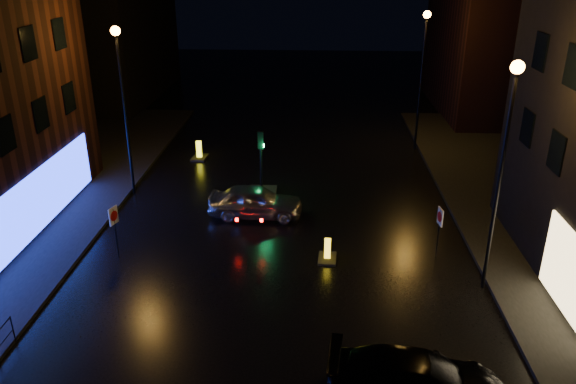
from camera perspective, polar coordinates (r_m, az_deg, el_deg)
name	(u,v)px	position (r m, az deg, el deg)	size (l,w,h in m)	color
building_far_left	(104,11)	(50.47, -18.22, 17.05)	(8.00, 16.00, 14.00)	black
building_far_right	(497,31)	(46.51, 20.49, 15.07)	(8.00, 14.00, 12.00)	black
street_lamp_lfar	(122,87)	(28.36, -16.51, 10.21)	(0.44, 0.44, 8.37)	black
street_lamp_rnear	(505,145)	(20.13, 21.18, 4.47)	(0.44, 0.44, 8.37)	black
street_lamp_rfar	(423,60)	(35.24, 13.54, 12.92)	(0.44, 0.44, 8.37)	black
traffic_signal	(262,187)	(28.50, -2.70, 0.51)	(1.40, 2.40, 3.45)	black
silver_hatchback	(256,201)	(26.28, -3.32, -0.96)	(1.76, 4.38, 1.49)	#A4A8AC
dark_sedan	(418,380)	(16.57, 13.10, -18.13)	(2.02, 4.96, 1.44)	black
bollard_near	(327,255)	(22.89, 4.01, -6.41)	(0.79, 1.12, 0.94)	black
bollard_far	(199,155)	(34.27, -8.99, 3.77)	(0.93, 1.31, 1.10)	black
road_sign_left	(114,220)	(23.44, -17.26, -2.74)	(0.21, 0.52, 2.21)	black
road_sign_right	(440,221)	(23.20, 15.16, -2.85)	(0.14, 0.52, 2.16)	black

